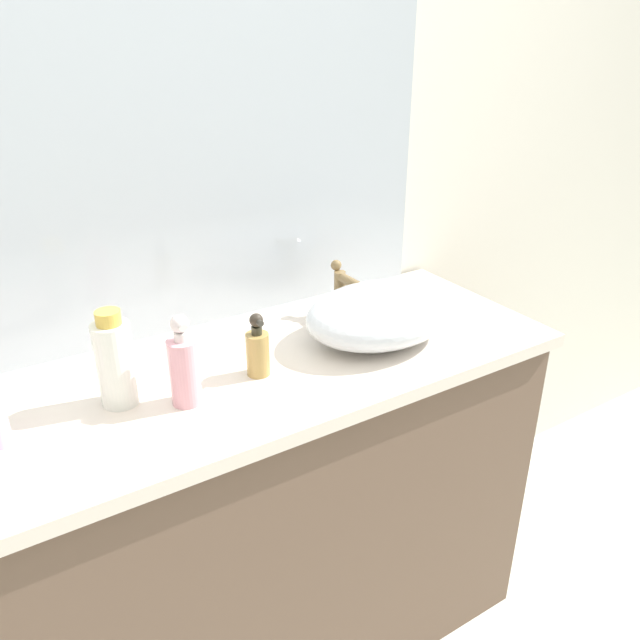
{
  "coord_description": "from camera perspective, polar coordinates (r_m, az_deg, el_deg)",
  "views": [
    {
      "loc": [
        -0.45,
        -0.69,
        1.6
      ],
      "look_at": [
        0.24,
        0.4,
        0.99
      ],
      "focal_mm": 35.32,
      "sensor_mm": 36.0,
      "label": 1
    }
  ],
  "objects": [
    {
      "name": "bathroom_wall_rear",
      "position": [
        1.52,
        -14.83,
        13.07
      ],
      "size": [
        6.0,
        0.06,
        2.6
      ],
      "primitive_type": "cube",
      "color": "silver",
      "rests_on": "ground"
    },
    {
      "name": "vanity_counter",
      "position": [
        1.68,
        -5.08,
        -17.7
      ],
      "size": [
        1.42,
        0.53,
        0.91
      ],
      "color": "brown",
      "rests_on": "ground"
    },
    {
      "name": "wall_mirror_panel",
      "position": [
        1.48,
        -11.67,
        18.66
      ],
      "size": [
        1.24,
        0.01,
        1.06
      ],
      "primitive_type": "cube",
      "color": "#B2BCC6",
      "rests_on": "vanity_counter"
    },
    {
      "name": "sink_basin",
      "position": [
        1.5,
        5.44,
        0.55
      ],
      "size": [
        0.38,
        0.28,
        0.13
      ],
      "primitive_type": "ellipsoid",
      "color": "silver",
      "rests_on": "vanity_counter"
    },
    {
      "name": "faucet",
      "position": [
        1.61,
        2.0,
        3.09
      ],
      "size": [
        0.03,
        0.11,
        0.14
      ],
      "color": "olive",
      "rests_on": "vanity_counter"
    },
    {
      "name": "soap_dispenser",
      "position": [
        1.35,
        -5.67,
        -2.72
      ],
      "size": [
        0.05,
        0.05,
        0.14
      ],
      "color": "#AA8948",
      "rests_on": "vanity_counter"
    },
    {
      "name": "perfume_bottle",
      "position": [
        1.29,
        -18.08,
        -3.59
      ],
      "size": [
        0.07,
        0.07,
        0.2
      ],
      "color": "white",
      "rests_on": "vanity_counter"
    },
    {
      "name": "spray_can",
      "position": [
        1.26,
        -12.21,
        -4.19
      ],
      "size": [
        0.06,
        0.06,
        0.19
      ],
      "color": "pink",
      "rests_on": "vanity_counter"
    }
  ]
}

